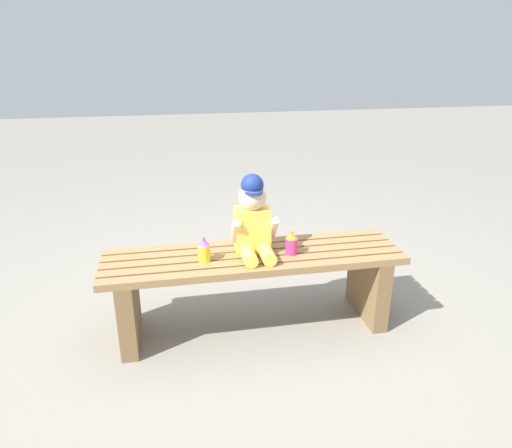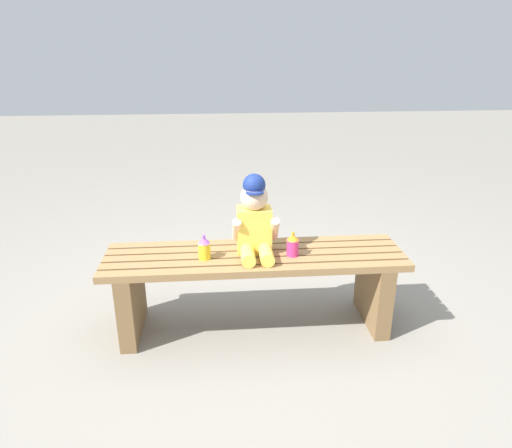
{
  "view_description": "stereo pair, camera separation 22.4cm",
  "coord_description": "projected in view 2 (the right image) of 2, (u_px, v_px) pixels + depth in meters",
  "views": [
    {
      "loc": [
        -0.39,
        -2.1,
        1.42
      ],
      "look_at": [
        0.0,
        -0.05,
        0.6
      ],
      "focal_mm": 32.87,
      "sensor_mm": 36.0,
      "label": 1
    },
    {
      "loc": [
        -0.17,
        -2.13,
        1.42
      ],
      "look_at": [
        0.0,
        -0.05,
        0.6
      ],
      "focal_mm": 32.87,
      "sensor_mm": 36.0,
      "label": 2
    }
  ],
  "objects": [
    {
      "name": "child_figure",
      "position": [
        255.0,
        220.0,
        2.31
      ],
      "size": [
        0.23,
        0.27,
        0.4
      ],
      "color": "#F2C64C",
      "rests_on": "park_bench"
    },
    {
      "name": "sippy_cup_right",
      "position": [
        293.0,
        245.0,
        2.32
      ],
      "size": [
        0.06,
        0.06,
        0.12
      ],
      "color": "#E5337F",
      "rests_on": "park_bench"
    },
    {
      "name": "sippy_cup_left",
      "position": [
        204.0,
        248.0,
        2.28
      ],
      "size": [
        0.06,
        0.06,
        0.12
      ],
      "color": "yellow",
      "rests_on": "park_bench"
    },
    {
      "name": "ground_plane",
      "position": [
        255.0,
        325.0,
        2.51
      ],
      "size": [
        16.0,
        16.0,
        0.0
      ],
      "primitive_type": "plane",
      "color": "gray"
    },
    {
      "name": "park_bench",
      "position": [
        255.0,
        278.0,
        2.41
      ],
      "size": [
        1.51,
        0.39,
        0.42
      ],
      "color": "olive",
      "rests_on": "ground_plane"
    }
  ]
}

